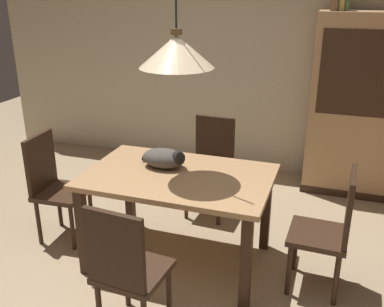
# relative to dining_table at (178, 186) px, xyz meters

# --- Properties ---
(ground) EXTENTS (10.00, 10.00, 0.00)m
(ground) POSITION_rel_dining_table_xyz_m (0.07, -0.52, -0.65)
(ground) COLOR tan
(back_wall) EXTENTS (6.40, 0.10, 2.90)m
(back_wall) POSITION_rel_dining_table_xyz_m (0.07, 2.13, 0.80)
(back_wall) COLOR beige
(back_wall) RESTS_ON ground
(dining_table) EXTENTS (1.40, 0.90, 0.75)m
(dining_table) POSITION_rel_dining_table_xyz_m (0.00, 0.00, 0.00)
(dining_table) COLOR tan
(dining_table) RESTS_ON ground
(chair_far_back) EXTENTS (0.42, 0.42, 0.93)m
(chair_far_back) POSITION_rel_dining_table_xyz_m (0.00, 0.88, -0.14)
(chair_far_back) COLOR #382316
(chair_far_back) RESTS_ON ground
(chair_near_front) EXTENTS (0.43, 0.43, 0.93)m
(chair_near_front) POSITION_rel_dining_table_xyz_m (-0.01, -0.88, -0.14)
(chair_near_front) COLOR #382316
(chair_near_front) RESTS_ON ground
(chair_right_side) EXTENTS (0.41, 0.41, 0.93)m
(chair_right_side) POSITION_rel_dining_table_xyz_m (1.13, -0.00, -0.14)
(chair_right_side) COLOR #382316
(chair_right_side) RESTS_ON ground
(chair_left_side) EXTENTS (0.42, 0.42, 0.93)m
(chair_left_side) POSITION_rel_dining_table_xyz_m (-1.13, -0.00, -0.14)
(chair_left_side) COLOR #382316
(chair_left_side) RESTS_ON ground
(cat_sleeping) EXTENTS (0.39, 0.22, 0.16)m
(cat_sleeping) POSITION_rel_dining_table_xyz_m (-0.14, 0.09, 0.18)
(cat_sleeping) COLOR #4C4742
(cat_sleeping) RESTS_ON dining_table
(pendant_lamp) EXTENTS (0.52, 0.52, 1.30)m
(pendant_lamp) POSITION_rel_dining_table_xyz_m (-0.00, 0.00, 1.01)
(pendant_lamp) COLOR beige
(hutch_bookcase) EXTENTS (1.12, 0.45, 1.85)m
(hutch_bookcase) POSITION_rel_dining_table_xyz_m (1.36, 1.80, 0.24)
(hutch_bookcase) COLOR tan
(hutch_bookcase) RESTS_ON ground
(book_yellow_short) EXTENTS (0.04, 0.20, 0.18)m
(book_yellow_short) POSITION_rel_dining_table_xyz_m (1.01, 1.80, 1.29)
(book_yellow_short) COLOR gold
(book_yellow_short) RESTS_ON hutch_bookcase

